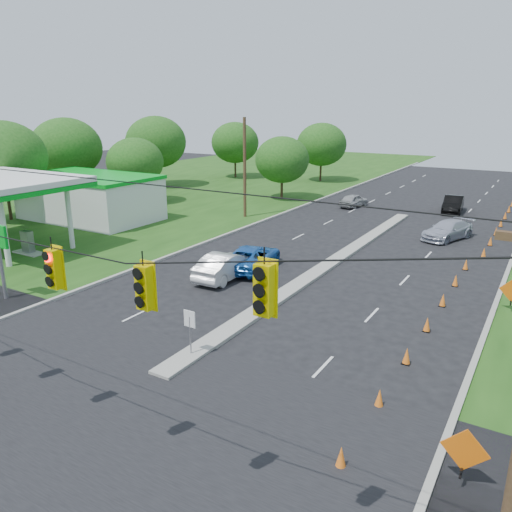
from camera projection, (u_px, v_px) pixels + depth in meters
The scene contains 36 objects.
ground at pixel (72, 436), 15.62m from camera, with size 160.00×160.00×0.00m, color black.
grass_left at pixel (31, 216), 46.83m from camera, with size 40.00×160.00×0.06m, color #1E4714.
cross_street at pixel (72, 436), 15.62m from camera, with size 160.00×14.00×0.02m, color black.
curb_left at pixel (267, 220), 45.22m from camera, with size 0.25×110.00×0.16m, color gray.
median at pixel (333, 263), 32.85m from camera, with size 1.00×34.00×0.18m, color gray.
median_sign at pixel (190, 324), 20.12m from camera, with size 0.55×0.06×2.05m.
signal_span at pixel (21, 298), 13.39m from camera, with size 25.60×0.32×9.00m.
utility_pole_far_left at pixel (245, 169), 45.11m from camera, with size 0.28×0.28×9.00m, color #422D1C.
gas_station at pixel (76, 195), 43.15m from camera, with size 18.40×19.70×5.20m.
cone_0 at pixel (341, 457), 14.16m from camera, with size 0.32×0.32×0.70m, color orange.
cone_1 at pixel (379, 398), 17.03m from camera, with size 0.32×0.32×0.70m, color orange.
cone_2 at pixel (407, 356), 19.90m from camera, with size 0.32×0.32×0.70m, color orange.
cone_3 at pixel (427, 324), 22.78m from camera, with size 0.32×0.32×0.70m, color orange.
cone_4 at pixel (443, 300), 25.65m from camera, with size 0.32×0.32×0.70m, color orange.
cone_5 at pixel (456, 280), 28.52m from camera, with size 0.32×0.32×0.70m, color orange.
cone_6 at pixel (466, 264), 31.40m from camera, with size 0.32×0.32×0.70m, color orange.
cone_7 at pixel (484, 252), 33.97m from camera, with size 0.32×0.32×0.70m, color orange.
cone_8 at pixel (490, 241), 36.84m from camera, with size 0.32×0.32×0.70m, color orange.
cone_9 at pixel (496, 231), 39.72m from camera, with size 0.32×0.32×0.70m, color orange.
cone_10 at pixel (501, 223), 42.59m from camera, with size 0.32×0.32×0.70m, color orange.
cone_11 at pixel (505, 215), 45.46m from camera, with size 0.32×0.32×0.70m, color orange.
cone_12 at pixel (509, 209), 48.34m from camera, with size 0.32×0.32×0.70m, color orange.
cone_13 at pixel (512, 203), 51.21m from camera, with size 0.32×0.32×0.70m, color orange.
work_sign_0 at pixel (464, 452), 13.26m from camera, with size 1.27×0.58×1.37m.
tree_1 at pixel (2, 158), 43.58m from camera, with size 7.56×7.56×8.82m.
tree_2 at pixel (135, 162), 51.82m from camera, with size 5.88×5.88×6.86m.
tree_3 at pixel (156, 142), 62.63m from camera, with size 7.56×7.56×8.82m.
tree_4 at pixel (235, 143), 70.68m from camera, with size 6.72×6.72×7.84m.
tree_5 at pixel (282, 160), 54.10m from camera, with size 5.88×5.88×6.86m.
tree_6 at pixel (322, 144), 67.22m from camera, with size 6.72×6.72×7.84m.
tree_14 at pixel (66, 148), 53.76m from camera, with size 7.56×7.56×8.82m.
white_sedan at pixel (225, 266), 29.72m from camera, with size 1.69×4.83×1.59m, color silver.
blue_pickup at pixel (251, 257), 31.48m from camera, with size 2.51×5.45×1.51m, color #1C5DB2.
silver_car_far at pixel (448, 230), 38.53m from camera, with size 2.02×4.98×1.44m, color #A6AABC.
silver_car_oncoming at pixel (354, 200), 51.01m from camera, with size 1.57×3.91×1.33m, color #A6A6A6.
dark_car_receding at pixel (453, 204), 48.36m from camera, with size 1.69×4.83×1.59m, color black.
Camera 1 is at (11.81, -8.46, 9.91)m, focal length 35.00 mm.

